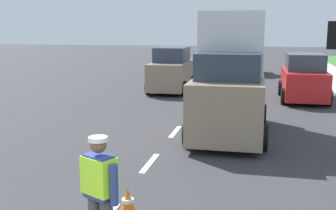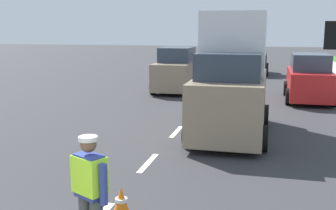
# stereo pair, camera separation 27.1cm
# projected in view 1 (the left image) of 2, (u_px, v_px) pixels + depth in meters

# --- Properties ---
(ground_plane) EXTENTS (96.00, 96.00, 0.00)m
(ground_plane) POSITION_uv_depth(u_px,v_px,m) (216.00, 81.00, 24.23)
(ground_plane) COLOR #333335
(lane_center_line) EXTENTS (0.14, 46.40, 0.01)m
(lane_center_line) POSITION_uv_depth(u_px,v_px,m) (222.00, 74.00, 28.26)
(lane_center_line) COLOR silver
(lane_center_line) RESTS_ON ground
(road_worker) EXTENTS (0.75, 0.46, 1.67)m
(road_worker) POSITION_uv_depth(u_px,v_px,m) (101.00, 190.00, 5.55)
(road_worker) COLOR #383D4C
(road_worker) RESTS_ON ground
(traffic_cone_near) EXTENTS (0.36, 0.36, 0.52)m
(traffic_cone_near) POSITION_uv_depth(u_px,v_px,m) (128.00, 203.00, 6.75)
(traffic_cone_near) COLOR black
(traffic_cone_near) RESTS_ON ground
(delivery_truck) EXTENTS (2.16, 4.60, 3.54)m
(delivery_truck) POSITION_uv_depth(u_px,v_px,m) (231.00, 79.00, 12.02)
(delivery_truck) COLOR gray
(delivery_truck) RESTS_ON ground
(car_oncoming_second) EXTENTS (1.93, 3.88, 2.16)m
(car_oncoming_second) POSITION_uv_depth(u_px,v_px,m) (172.00, 71.00, 20.24)
(car_oncoming_second) COLOR gray
(car_oncoming_second) RESTS_ON ground
(car_outgoing_far) EXTENTS (1.88, 3.82, 2.04)m
(car_outgoing_far) POSITION_uv_depth(u_px,v_px,m) (247.00, 60.00, 27.99)
(car_outgoing_far) COLOR black
(car_outgoing_far) RESTS_ON ground
(car_parked_far) EXTENTS (1.95, 3.93, 2.01)m
(car_parked_far) POSITION_uv_depth(u_px,v_px,m) (304.00, 79.00, 17.73)
(car_parked_far) COLOR red
(car_parked_far) RESTS_ON ground
(car_oncoming_third) EXTENTS (1.95, 3.87, 2.12)m
(car_oncoming_third) POSITION_uv_depth(u_px,v_px,m) (211.00, 51.00, 37.93)
(car_oncoming_third) COLOR silver
(car_oncoming_third) RESTS_ON ground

